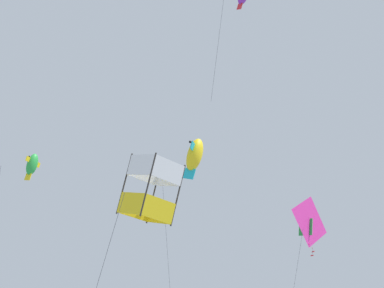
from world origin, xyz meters
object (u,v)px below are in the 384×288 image
at_px(kite_box_near_left, 151,189).
at_px(kite_fish_highest, 32,165).
at_px(kite_fish_mid_left, 195,155).
at_px(kite_delta_low_drifter, 309,223).

xyz_separation_m(kite_box_near_left, kite_fish_highest, (-8.47, 6.50, 4.84)).
height_order(kite_box_near_left, kite_fish_mid_left, kite_fish_mid_left).
bearing_deg(kite_fish_mid_left, kite_box_near_left, -170.96).
xyz_separation_m(kite_box_near_left, kite_fish_mid_left, (-0.63, 11.44, 7.05)).
distance_m(kite_box_near_left, kite_delta_low_drifter, 15.99).
distance_m(kite_fish_highest, kite_fish_mid_left, 9.53).
distance_m(kite_delta_low_drifter, kite_fish_mid_left, 7.95).
height_order(kite_delta_low_drifter, kite_fish_highest, kite_fish_highest).
bearing_deg(kite_delta_low_drifter, kite_fish_highest, 143.45).
bearing_deg(kite_fish_highest, kite_delta_low_drifter, -45.10).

